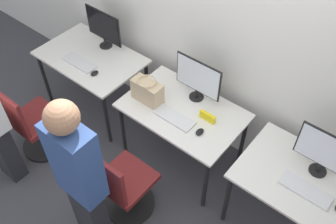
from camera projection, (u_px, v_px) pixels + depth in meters
name	position (u px, v px, depth m)	size (l,w,h in m)	color
ground_plane	(159.00, 179.00, 3.81)	(20.00, 20.00, 0.00)	#3D3D42
wall_back	(220.00, 25.00, 3.24)	(12.00, 0.05, 2.80)	silver
desk_left	(91.00, 62.00, 4.07)	(1.12, 0.74, 0.73)	silver
monitor_left	(103.00, 27.00, 3.96)	(0.48, 0.14, 0.43)	black
keyboard_left	(79.00, 63.00, 3.92)	(0.40, 0.15, 0.02)	silver
mouse_left	(94.00, 73.00, 3.80)	(0.06, 0.09, 0.03)	black
office_chair_left	(33.00, 126.00, 3.81)	(0.48, 0.48, 0.90)	black
desk_center	(183.00, 115.00, 3.53)	(1.12, 0.74, 0.73)	silver
monitor_center	(198.00, 78.00, 3.41)	(0.48, 0.14, 0.43)	black
keyboard_center	(174.00, 117.00, 3.39)	(0.40, 0.15, 0.02)	silver
mouse_center	(200.00, 132.00, 3.26)	(0.06, 0.09, 0.03)	black
office_chair_center	(123.00, 187.00, 3.32)	(0.48, 0.48, 0.90)	black
person_center	(80.00, 179.00, 2.71)	(0.36, 0.23, 1.71)	#232328
desk_right	(307.00, 188.00, 2.99)	(1.12, 0.74, 0.73)	silver
monitor_right	(327.00, 153.00, 2.83)	(0.48, 0.14, 0.43)	black
keyboard_right	(305.00, 190.00, 2.87)	(0.40, 0.15, 0.02)	silver
handbag	(147.00, 91.00, 3.47)	(0.30, 0.18, 0.25)	tan
placard_center	(207.00, 117.00, 3.35)	(0.16, 0.03, 0.08)	yellow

